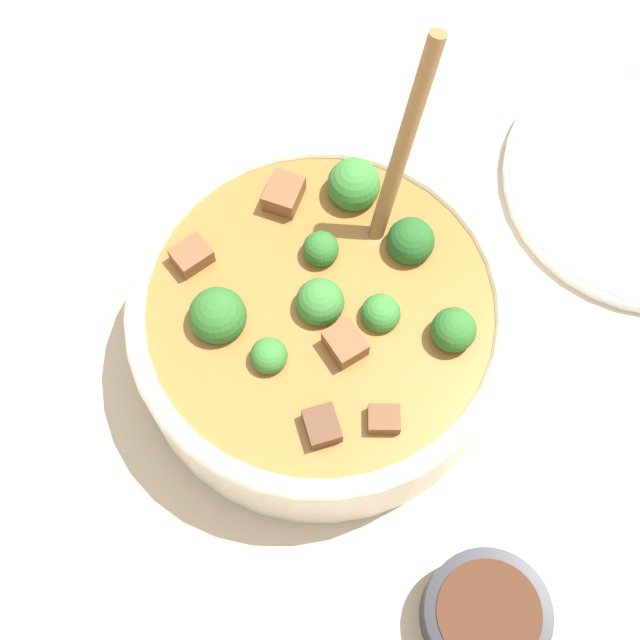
% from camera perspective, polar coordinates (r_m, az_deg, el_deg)
% --- Properties ---
extents(ground_plane, '(4.00, 4.00, 0.00)m').
position_cam_1_polar(ground_plane, '(0.72, 0.00, -1.71)').
color(ground_plane, '#C6B293').
extents(stew_bowl, '(0.29, 0.29, 0.26)m').
position_cam_1_polar(stew_bowl, '(0.68, 0.03, -0.09)').
color(stew_bowl, beige).
rests_on(stew_bowl, ground_plane).
extents(condiment_bowl, '(0.09, 0.09, 0.04)m').
position_cam_1_polar(condiment_bowl, '(0.67, 10.55, -18.07)').
color(condiment_bowl, black).
rests_on(condiment_bowl, ground_plane).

